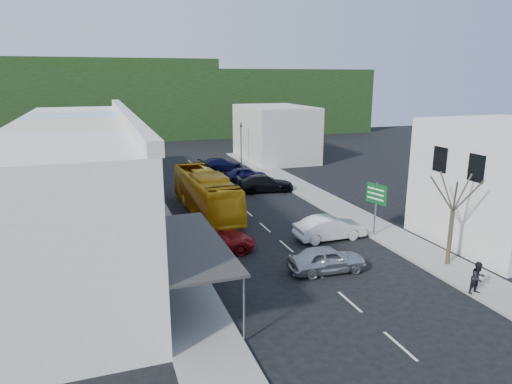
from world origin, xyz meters
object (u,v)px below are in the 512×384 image
Objects in this scene: pedestrian_right at (478,278)px; direction_sign at (375,210)px; car_silver at (327,260)px; traffic_signal at (241,144)px; pedestrian_left at (181,236)px; car_red at (213,242)px; car_white at (330,229)px; bus at (206,194)px; street_tree at (453,212)px.

pedestrian_right is 9.30m from direction_sign.
direction_sign is at bearing -51.22° from car_silver.
direction_sign is at bearing 83.69° from traffic_signal.
pedestrian_left is 13.16m from direction_sign.
car_red is at bearing 61.66° from traffic_signal.
pedestrian_left is at bearing 82.28° from car_white.
bus is at bearing -26.20° from pedestrian_left.
car_silver is at bearing 135.12° from pedestrian_right.
street_tree is at bearing 66.69° from pedestrian_right.
bus is 18.77m from street_tree.
traffic_signal reaches higher than car_red.
street_tree reaches higher than traffic_signal.
traffic_signal is (-0.50, 37.89, 1.58)m from pedestrian_right.
street_tree is at bearing 85.50° from traffic_signal.
car_silver is 2.59× the size of pedestrian_right.
car_white is (6.44, -8.97, -0.85)m from bus.
bus reaches higher than car_silver.
bus is 2.25× the size of traffic_signal.
pedestrian_right reaches higher than car_red.
pedestrian_right is at bearing -65.14° from bus.
pedestrian_left is 16.24m from street_tree.
pedestrian_right is at bearing -110.31° from street_tree.
bus is 2.52× the size of car_red.
pedestrian_right is (9.47, -18.79, -0.55)m from bus.
pedestrian_left is at bearing 53.85° from car_silver.
traffic_signal is (2.53, 28.07, 1.88)m from car_white.
direction_sign is at bearing 101.86° from street_tree.
car_silver is at bearing -131.80° from pedestrian_left.
pedestrian_right is 0.26× the size of street_tree.
pedestrian_right is at bearing -132.88° from pedestrian_left.
car_silver is at bearing -129.63° from car_red.
car_red is at bearing 50.44° from car_silver.
direction_sign is at bearing -100.15° from pedestrian_left.
bus reaches higher than pedestrian_right.
car_red is 29.79m from traffic_signal.
bus is at bearing -7.15° from car_red.
pedestrian_left is at bearing 65.97° from car_red.
pedestrian_left is 0.33× the size of traffic_signal.
car_silver is 5.41m from car_white.
car_red is 1.21× the size of direction_sign.
car_silver is 9.32m from pedestrian_left.
direction_sign reaches higher than pedestrian_left.
car_silver is 1.00× the size of car_white.
car_red is 0.69× the size of street_tree.
traffic_signal reaches higher than pedestrian_left.
bus is 6.82× the size of pedestrian_right.
car_red is at bearing 152.01° from street_tree.
street_tree is (12.37, -6.58, 2.62)m from car_red.
traffic_signal is at bearing 93.01° from street_tree.
street_tree is 1.29× the size of traffic_signal.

